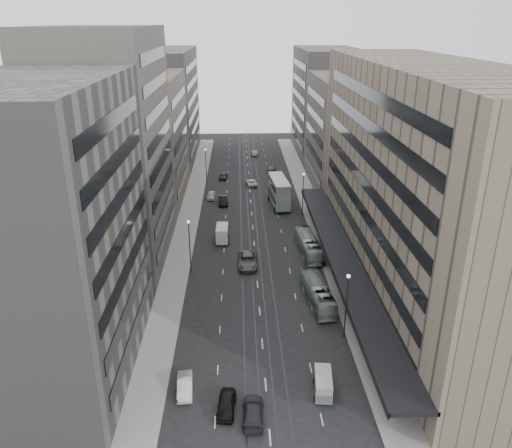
{
  "coord_description": "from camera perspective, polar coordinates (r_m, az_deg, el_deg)",
  "views": [
    {
      "loc": [
        -2.52,
        -54.06,
        34.71
      ],
      "look_at": [
        0.12,
        16.8,
        5.65
      ],
      "focal_mm": 35.0,
      "sensor_mm": 36.0,
      "label": 1
    }
  ],
  "objects": [
    {
      "name": "pedestrian",
      "position": [
        51.98,
        16.95,
        -19.21
      ],
      "size": [
        0.69,
        0.46,
        1.86
      ],
      "primitive_type": "imported",
      "rotation": [
        0.0,
        0.0,
        3.11
      ],
      "color": "black",
      "rests_on": "sidewalk_right"
    },
    {
      "name": "sedan_1",
      "position": [
        53.09,
        -8.14,
        -17.83
      ],
      "size": [
        1.83,
        4.36,
        1.4
      ],
      "primitive_type": "imported",
      "rotation": [
        0.0,
        0.0,
        0.08
      ],
      "color": "beige",
      "rests_on": "ground"
    },
    {
      "name": "lamp_left_near",
      "position": [
        72.7,
        -7.62,
        -1.87
      ],
      "size": [
        0.44,
        0.44,
        8.32
      ],
      "color": "#262628",
      "rests_on": "ground"
    },
    {
      "name": "building_left_d",
      "position": [
        135.99,
        -10.41,
        13.17
      ],
      "size": [
        15.0,
        38.0,
        28.0
      ],
      "primitive_type": "cube",
      "color": "#66605C",
      "rests_on": "ground"
    },
    {
      "name": "sedan_3",
      "position": [
        49.91,
        -0.35,
        -20.65
      ],
      "size": [
        2.23,
        5.03,
        1.43
      ],
      "primitive_type": "imported",
      "rotation": [
        0.0,
        0.0,
        3.1
      ],
      "color": "#242426",
      "rests_on": "ground"
    },
    {
      "name": "double_decker",
      "position": [
        99.75,
        2.64,
        3.75
      ],
      "size": [
        3.97,
        10.56,
        5.65
      ],
      "rotation": [
        0.0,
        0.0,
        0.09
      ],
      "color": "slate",
      "rests_on": "ground"
    },
    {
      "name": "sedan_8",
      "position": [
        118.18,
        -3.74,
        5.53
      ],
      "size": [
        2.11,
        4.51,
        1.49
      ],
      "primitive_type": "imported",
      "rotation": [
        0.0,
        0.0,
        -0.08
      ],
      "color": "#272729",
      "rests_on": "ground"
    },
    {
      "name": "sedan_5",
      "position": [
        101.38,
        -3.77,
        2.7
      ],
      "size": [
        2.12,
        5.1,
        1.64
      ],
      "primitive_type": "imported",
      "rotation": [
        0.0,
        0.0,
        0.08
      ],
      "color": "black",
      "rests_on": "ground"
    },
    {
      "name": "building_right_far",
      "position": [
        139.71,
        8.01,
        13.55
      ],
      "size": [
        15.0,
        32.0,
        28.0
      ],
      "primitive_type": "cube",
      "color": "#66605C",
      "rests_on": "ground"
    },
    {
      "name": "sidewalk_right",
      "position": [
        98.96,
        6.44,
        1.65
      ],
      "size": [
        4.0,
        125.0,
        0.15
      ],
      "primitive_type": "cube",
      "color": "gray",
      "rests_on": "ground"
    },
    {
      "name": "lamp_right_far",
      "position": [
        94.61,
        5.41,
        4.01
      ],
      "size": [
        0.44,
        0.44,
        8.32
      ],
      "color": "#262628",
      "rests_on": "ground"
    },
    {
      "name": "building_left_b",
      "position": [
        77.53,
        -16.41,
        8.18
      ],
      "size": [
        15.0,
        26.0,
        34.0
      ],
      "primitive_type": "cube",
      "color": "#49443F",
      "rests_on": "ground"
    },
    {
      "name": "sedan_0",
      "position": [
        50.68,
        -3.41,
        -19.89
      ],
      "size": [
        2.08,
        4.35,
        1.43
      ],
      "primitive_type": "imported",
      "rotation": [
        0.0,
        0.0,
        -0.09
      ],
      "color": "black",
      "rests_on": "ground"
    },
    {
      "name": "sedan_2",
      "position": [
        75.93,
        -0.96,
        -4.2
      ],
      "size": [
        2.89,
        6.18,
        1.71
      ],
      "primitive_type": "imported",
      "rotation": [
        0.0,
        0.0,
        -0.01
      ],
      "color": "#4E4E50",
      "rests_on": "ground"
    },
    {
      "name": "lamp_left_far",
      "position": [
        113.21,
        -5.74,
        7.06
      ],
      "size": [
        0.44,
        0.44,
        8.32
      ],
      "color": "#262628",
      "rests_on": "ground"
    },
    {
      "name": "vw_microbus",
      "position": [
        52.54,
        7.68,
        -17.59
      ],
      "size": [
        2.17,
        4.14,
        2.15
      ],
      "rotation": [
        0.0,
        0.0,
        -0.11
      ],
      "color": "slate",
      "rests_on": "ground"
    },
    {
      "name": "bus_far",
      "position": [
        79.79,
        6.01,
        -2.43
      ],
      "size": [
        3.29,
        11.02,
        3.03
      ],
      "primitive_type": "imported",
      "rotation": [
        0.0,
        0.0,
        3.21
      ],
      "color": "#96A19A",
      "rests_on": "ground"
    },
    {
      "name": "ground",
      "position": [
        64.29,
        0.46,
        -10.39
      ],
      "size": [
        220.0,
        220.0,
        0.0
      ],
      "primitive_type": "plane",
      "color": "black",
      "rests_on": "ground"
    },
    {
      "name": "building_left_a",
      "position": [
        53.57,
        -22.71,
        -1.13
      ],
      "size": [
        15.0,
        28.0,
        30.0
      ],
      "primitive_type": "cube",
      "color": "#66605C",
      "rests_on": "ground"
    },
    {
      "name": "building_right_mid",
      "position": [
        111.09,
        10.57,
        10.12
      ],
      "size": [
        15.0,
        28.0,
        24.0
      ],
      "primitive_type": "cube",
      "color": "#49443F",
      "rests_on": "ground"
    },
    {
      "name": "lamp_right_near",
      "position": [
        58.54,
        10.33,
        -8.39
      ],
      "size": [
        0.44,
        0.44,
        8.32
      ],
      "color": "#262628",
      "rests_on": "ground"
    },
    {
      "name": "sedan_4",
      "position": [
        104.85,
        -5.14,
        3.28
      ],
      "size": [
        1.83,
        4.28,
        1.44
      ],
      "primitive_type": "imported",
      "rotation": [
        0.0,
        0.0,
        -0.03
      ],
      "color": "beige",
      "rests_on": "ground"
    },
    {
      "name": "sidewalk_left",
      "position": [
        98.35,
        -7.53,
        1.46
      ],
      "size": [
        4.0,
        125.0,
        0.15
      ],
      "primitive_type": "cube",
      "color": "gray",
      "rests_on": "ground"
    },
    {
      "name": "building_left_c",
      "position": [
        104.24,
        -12.75,
        9.44
      ],
      "size": [
        15.0,
        28.0,
        25.0
      ],
      "primitive_type": "cube",
      "color": "#695D52",
      "rests_on": "ground"
    },
    {
      "name": "department_store",
      "position": [
        69.4,
        18.24,
        4.6
      ],
      "size": [
        19.2,
        60.0,
        30.0
      ],
      "color": "#756955",
      "rests_on": "ground"
    },
    {
      "name": "sedan_6",
      "position": [
        113.16,
        -0.54,
        4.78
      ],
      "size": [
        2.89,
        5.17,
        1.37
      ],
      "primitive_type": "imported",
      "rotation": [
        0.0,
        0.0,
        3.27
      ],
      "color": "silver",
      "rests_on": "ground"
    },
    {
      "name": "sedan_7",
      "position": [
        123.85,
        1.73,
        6.33
      ],
      "size": [
        2.28,
        4.87,
        1.38
      ],
      "primitive_type": "imported",
      "rotation": [
        0.0,
        0.0,
        3.07
      ],
      "color": "#535456",
      "rests_on": "ground"
    },
    {
      "name": "bus_near",
      "position": [
        66.61,
        7.04,
        -7.83
      ],
      "size": [
        3.58,
        10.79,
        2.95
      ],
      "primitive_type": "imported",
      "rotation": [
        0.0,
        0.0,
        3.25
      ],
      "color": "gray",
      "rests_on": "ground"
    },
    {
      "name": "panel_van",
      "position": [
        83.95,
        -3.89,
        -1.06
      ],
      "size": [
        2.23,
        4.41,
        2.76
      ],
      "rotation": [
        0.0,
        0.0,
        -0.02
      ],
      "color": "beige",
      "rests_on": "ground"
    },
    {
      "name": "sedan_9",
      "position": [
        139.38,
        -0.17,
        8.15
      ],
      "size": [
        1.49,
        4.17,
        1.37
      ],
      "primitive_type": "imported",
      "rotation": [
        0.0,
        0.0,
        3.15
      ],
      "color": "#A99A8C",
      "rests_on": "ground"
    }
  ]
}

